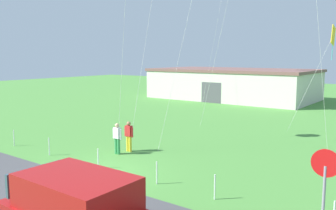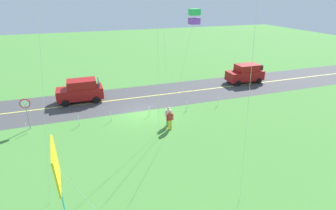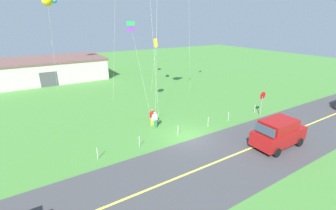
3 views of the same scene
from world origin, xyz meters
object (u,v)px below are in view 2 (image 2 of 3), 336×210
(stop_sign, at_px, (26,108))
(person_adult_near, at_px, (168,115))
(person_adult_companion, at_px, (170,119))
(car_parked_west_far, at_px, (245,73))
(kite_blue_mid, at_px, (194,17))
(car_suv_foreground, at_px, (81,91))
(kite_cyan_top, at_px, (58,170))

(stop_sign, relative_size, person_adult_near, 1.60)
(person_adult_near, relative_size, person_adult_companion, 1.00)
(car_parked_west_far, xyz_separation_m, stop_sign, (23.22, 4.65, 0.65))
(car_parked_west_far, relative_size, kite_blue_mid, 0.48)
(car_suv_foreground, relative_size, person_adult_companion, 2.75)
(person_adult_near, xyz_separation_m, person_adult_companion, (0.12, 0.73, 0.00))
(person_adult_companion, bearing_deg, person_adult_near, 73.28)
(person_adult_near, xyz_separation_m, kite_blue_mid, (-0.39, 3.49, 7.87))
(person_adult_companion, bearing_deg, stop_sign, 153.23)
(car_parked_west_far, bearing_deg, person_adult_near, 31.53)
(car_suv_foreground, relative_size, kite_blue_mid, 0.48)
(person_adult_near, bearing_deg, car_suv_foreground, -3.63)
(stop_sign, distance_m, person_adult_near, 11.16)
(car_suv_foreground, height_order, person_adult_companion, car_suv_foreground)
(car_parked_west_far, relative_size, stop_sign, 1.72)
(stop_sign, bearing_deg, kite_blue_mid, 149.57)
(person_adult_near, bearing_deg, stop_sign, 30.34)
(kite_blue_mid, bearing_deg, kite_cyan_top, 50.83)
(kite_blue_mid, distance_m, kite_cyan_top, 12.15)
(car_parked_west_far, relative_size, person_adult_companion, 2.75)
(car_parked_west_far, distance_m, person_adult_near, 14.69)
(car_parked_west_far, xyz_separation_m, kite_cyan_top, (19.63, 20.38, 5.05))
(person_adult_near, height_order, kite_blue_mid, kite_blue_mid)
(car_suv_foreground, height_order, kite_cyan_top, kite_cyan_top)
(car_suv_foreground, xyz_separation_m, person_adult_companion, (-6.42, 8.47, -0.29))
(person_adult_near, bearing_deg, car_parked_west_far, -102.33)
(person_adult_companion, bearing_deg, car_parked_west_far, 26.46)
(stop_sign, height_order, person_adult_near, stop_sign)
(car_parked_west_far, bearing_deg, stop_sign, 11.33)
(car_suv_foreground, bearing_deg, kite_cyan_top, 88.41)
(stop_sign, xyz_separation_m, person_adult_near, (-10.70, 3.03, -0.94))
(stop_sign, distance_m, kite_cyan_top, 16.72)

